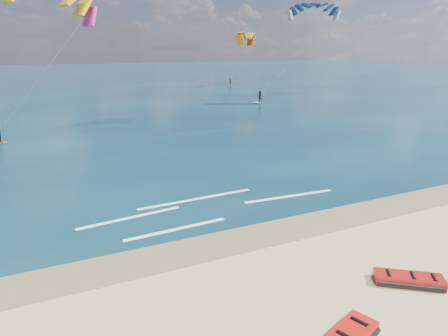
{
  "coord_description": "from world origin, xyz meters",
  "views": [
    {
      "loc": [
        -6.13,
        -10.72,
        7.88
      ],
      "look_at": [
        2.73,
        8.0,
        1.61
      ],
      "focal_mm": 32.0,
      "sensor_mm": 36.0,
      "label": 1
    }
  ],
  "objects": [
    {
      "name": "shoreline_foam",
      "position": [
        0.94,
        6.75,
        0.04
      ],
      "size": [
        13.77,
        3.59,
        0.01
      ],
      "color": "white",
      "rests_on": "ground"
    },
    {
      "name": "wet_sand_strip",
      "position": [
        0.0,
        3.0,
        0.0
      ],
      "size": [
        320.0,
        2.4,
        0.01
      ],
      "primitive_type": "cube",
      "color": "brown",
      "rests_on": "ground"
    },
    {
      "name": "kitesurfer_far",
      "position": [
        27.04,
        38.57,
        7.6
      ],
      "size": [
        11.4,
        7.27,
        14.8
      ],
      "rotation": [
        0.0,
        0.0,
        0.36
      ],
      "color": "#B5DB20",
      "rests_on": "sea"
    },
    {
      "name": "kitesurfer_main",
      "position": [
        -6.99,
        25.21,
        6.94
      ],
      "size": [
        11.5,
        6.67,
        13.48
      ],
      "rotation": [
        0.0,
        0.0,
        0.07
      ],
      "color": "yellow",
      "rests_on": "sea"
    },
    {
      "name": "ground",
      "position": [
        0.0,
        40.0,
        0.0
      ],
      "size": [
        320.0,
        320.0,
        0.0
      ],
      "primitive_type": "plane",
      "color": "tan",
      "rests_on": "ground"
    },
    {
      "name": "packed_kite_mid",
      "position": [
        4.85,
        -2.53,
        0.0
      ],
      "size": [
        2.63,
        2.34,
        0.4
      ],
      "primitive_type": null,
      "rotation": [
        0.0,
        0.0,
        -0.64
      ],
      "color": "#AD120C",
      "rests_on": "ground"
    },
    {
      "name": "sea",
      "position": [
        0.0,
        104.0,
        0.02
      ],
      "size": [
        320.0,
        200.0,
        0.04
      ],
      "primitive_type": "cube",
      "color": "#082030",
      "rests_on": "ground"
    },
    {
      "name": "distant_kites",
      "position": [
        -9.28,
        77.63,
        5.99
      ],
      "size": [
        84.97,
        33.62,
        13.54
      ],
      "color": "gray",
      "rests_on": "ground"
    }
  ]
}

